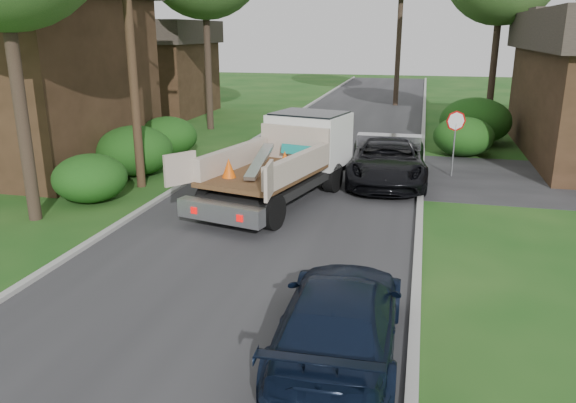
# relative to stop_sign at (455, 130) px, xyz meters

# --- Properties ---
(ground) EXTENTS (120.00, 120.00, 0.00)m
(ground) POSITION_rel_stop_sign_xyz_m (-5.20, -9.00, -1.78)
(ground) COLOR #154614
(ground) RESTS_ON ground
(road) EXTENTS (8.00, 90.00, 0.02)m
(road) POSITION_rel_stop_sign_xyz_m (-5.20, 1.00, -1.77)
(road) COLOR #28282B
(road) RESTS_ON ground
(curb_left) EXTENTS (0.20, 90.00, 0.12)m
(curb_left) POSITION_rel_stop_sign_xyz_m (-9.30, 1.00, -1.72)
(curb_left) COLOR #9E9E99
(curb_left) RESTS_ON ground
(curb_right) EXTENTS (0.20, 90.00, 0.12)m
(curb_right) POSITION_rel_stop_sign_xyz_m (-1.10, 1.00, -1.72)
(curb_right) COLOR #9E9E99
(curb_right) RESTS_ON ground
(stop_sign) EXTENTS (0.71, 0.32, 2.48)m
(stop_sign) POSITION_rel_stop_sign_xyz_m (0.00, 0.00, 0.00)
(stop_sign) COLOR slate
(stop_sign) RESTS_ON ground
(utility_pole) EXTENTS (2.42, 1.25, 10.00)m
(utility_pole) POSITION_rel_stop_sign_xyz_m (-10.68, -4.02, 3.40)
(utility_pole) COLOR #382619
(utility_pole) RESTS_ON ground
(house_left_near) EXTENTS (9.72, 8.64, 8.40)m
(house_left_near) POSITION_rel_stop_sign_xyz_m (-17.20, -2.00, 2.50)
(house_left_near) COLOR #322214
(house_left_near) RESTS_ON ground
(house_left_far) EXTENTS (7.56, 7.56, 6.00)m
(house_left_far) POSITION_rel_stop_sign_xyz_m (-18.70, 13.00, 1.27)
(house_left_far) COLOR #322214
(house_left_far) RESTS_ON ground
(hedge_left_a) EXTENTS (2.34, 2.34, 1.53)m
(hedge_left_a) POSITION_rel_stop_sign_xyz_m (-11.40, -6.00, -1.01)
(hedge_left_a) COLOR #0E3E10
(hedge_left_a) RESTS_ON ground
(hedge_left_b) EXTENTS (2.86, 2.86, 1.87)m
(hedge_left_b) POSITION_rel_stop_sign_xyz_m (-11.70, -2.50, -0.84)
(hedge_left_b) COLOR #0E3E10
(hedge_left_b) RESTS_ON ground
(hedge_left_c) EXTENTS (2.60, 2.60, 1.70)m
(hedge_left_c) POSITION_rel_stop_sign_xyz_m (-12.00, 1.00, -0.93)
(hedge_left_c) COLOR #0E3E10
(hedge_left_c) RESTS_ON ground
(hedge_right_a) EXTENTS (2.60, 2.60, 1.70)m
(hedge_right_a) POSITION_rel_stop_sign_xyz_m (0.60, 4.00, -0.93)
(hedge_right_a) COLOR #0E3E10
(hedge_right_a) RESTS_ON ground
(hedge_right_b) EXTENTS (3.38, 3.38, 2.21)m
(hedge_right_b) POSITION_rel_stop_sign_xyz_m (1.30, 7.00, -0.67)
(hedge_right_b) COLOR #0E3E10
(hedge_right_b) RESTS_ON ground
(flatbed_truck) EXTENTS (4.39, 7.32, 2.60)m
(flatbed_truck) POSITION_rel_stop_sign_xyz_m (-5.28, -3.79, -0.36)
(flatbed_truck) COLOR black
(flatbed_truck) RESTS_ON ground
(black_pickup) EXTENTS (2.95, 5.94, 1.62)m
(black_pickup) POSITION_rel_stop_sign_xyz_m (-2.33, -1.32, -0.97)
(black_pickup) COLOR black
(black_pickup) RESTS_ON ground
(navy_suv) EXTENTS (2.09, 4.89, 1.41)m
(navy_suv) POSITION_rel_stop_sign_xyz_m (-2.33, -13.07, -1.07)
(navy_suv) COLOR black
(navy_suv) RESTS_ON ground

